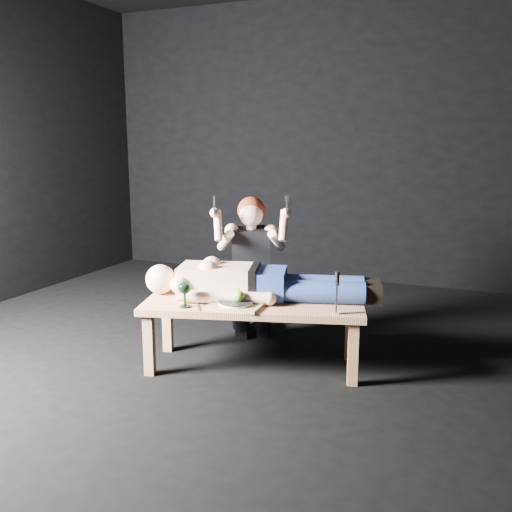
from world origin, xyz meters
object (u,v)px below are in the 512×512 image
object	(u,v)px
table	(253,334)
goblet	(185,294)
carving_knife	(337,293)
kneeling_woman	(252,267)
serving_tray	(236,306)
lying_man	(262,279)

from	to	relation	value
table	goblet	world-z (taller)	goblet
table	carving_knife	bearing A→B (deg)	-20.39
kneeling_woman	carving_knife	size ratio (longest dim) A/B	4.27
table	serving_tray	distance (m)	0.29
lying_man	kneeling_woman	distance (m)	0.43
table	goblet	xyz separation A→B (m)	(-0.36, -0.28, 0.31)
kneeling_woman	serving_tray	xyz separation A→B (m)	(0.16, -0.65, -0.11)
table	goblet	size ratio (longest dim) A/B	8.62
table	serving_tray	world-z (taller)	serving_tray
table	lying_man	xyz separation A→B (m)	(0.01, 0.12, 0.36)
kneeling_woman	serving_tray	bearing A→B (deg)	-97.15
table	goblet	distance (m)	0.55
goblet	carving_knife	size ratio (longest dim) A/B	0.63
lying_man	kneeling_woman	world-z (taller)	kneeling_woman
serving_tray	kneeling_woman	bearing A→B (deg)	104.01
goblet	carving_knife	xyz separation A→B (m)	(0.93, 0.23, 0.05)
carving_knife	serving_tray	bearing A→B (deg)	173.80
goblet	kneeling_woman	bearing A→B (deg)	79.71
kneeling_woman	carving_knife	bearing A→B (deg)	-55.69
serving_tray	goblet	xyz separation A→B (m)	(-0.30, -0.12, 0.07)
lying_man	carving_knife	distance (m)	0.59
serving_tray	table	bearing A→B (deg)	69.77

